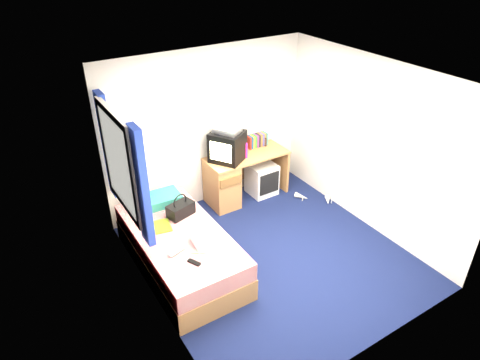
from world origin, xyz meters
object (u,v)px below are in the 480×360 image
towel (207,239)px  colour_swatch_fan (200,252)px  remote_control (194,262)px  desk (231,179)px  pillow (159,200)px  aerosol_can (237,149)px  water_bottle (177,250)px  vcr (227,130)px  magazine (162,226)px  picture_frame (264,141)px  handbag (181,209)px  bed (181,250)px  storage_cube (262,179)px  pink_water_bottle (245,151)px  white_heels (315,198)px  crt_tv (227,146)px

towel → colour_swatch_fan: (-0.15, -0.11, -0.05)m
remote_control → desk: bearing=21.7°
pillow → aerosol_can: bearing=12.4°
towel → water_bottle: bearing=177.3°
vcr → magazine: (-1.41, -0.76, -0.69)m
picture_frame → handbag: (-1.86, -0.79, -0.19)m
bed → desk: bearing=36.3°
desk → storage_cube: desk is taller
pink_water_bottle → magazine: size_ratio=0.81×
picture_frame → remote_control: picture_frame is taller
bed → colour_swatch_fan: colour_swatch_fan is taller
handbag → remote_control: (-0.28, -0.92, -0.08)m
bed → desk: 1.66m
picture_frame → aerosol_can: size_ratio=0.73×
pillow → picture_frame: size_ratio=4.02×
pillow → picture_frame: (1.99, 0.38, 0.22)m
storage_cube → picture_frame: (0.16, 0.18, 0.56)m
vcr → water_bottle: bearing=-77.6°
aerosol_can → colour_swatch_fan: 2.10m
pink_water_bottle → white_heels: (0.91, -0.64, -0.82)m
picture_frame → colour_swatch_fan: 2.55m
bed → crt_tv: (1.27, 0.98, 0.71)m
desk → crt_tv: (-0.06, 0.00, 0.57)m
desk → towel: (-1.13, -1.33, 0.19)m
crt_tv → colour_swatch_fan: bearing=-72.8°
vcr → storage_cube: bearing=55.3°
desk → magazine: (-1.46, -0.76, 0.14)m
handbag → white_heels: (2.28, -0.05, -0.59)m
desk → towel: desk is taller
pillow → magazine: bearing=-110.0°
pink_water_bottle → water_bottle: 2.15m
crt_tv → desk: bearing=56.1°
pillow → storage_cube: pillow is taller
crt_tv → remote_control: 2.13m
aerosol_can → vcr: bearing=-164.5°
picture_frame → white_heels: picture_frame is taller
water_bottle → picture_frame: bearing=33.0°
bed → crt_tv: bearing=37.6°
crt_tv → handbag: crt_tv is taller
desk → remote_control: 2.13m
pillow → picture_frame: picture_frame is taller
desk → colour_swatch_fan: 1.94m
storage_cube → crt_tv: 0.94m
storage_cube → pink_water_bottle: pink_water_bottle is taller
storage_cube → magazine: (-2.01, -0.71, 0.29)m
pillow → remote_control: pillow is taller
crt_tv → white_heels: bearing=26.5°
aerosol_can → water_bottle: aerosol_can is taller
magazine → water_bottle: size_ratio=1.40×
bed → picture_frame: picture_frame is taller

